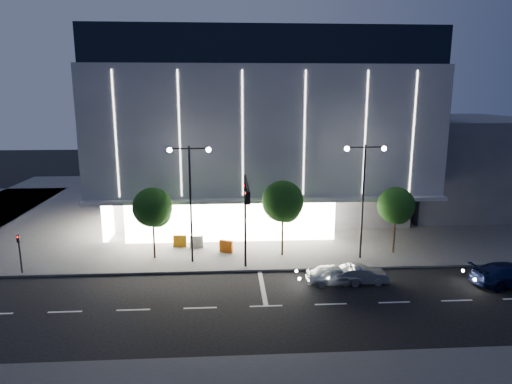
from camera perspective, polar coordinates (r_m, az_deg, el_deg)
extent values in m
plane|color=black|center=(29.94, -2.90, -12.89)|extent=(160.00, 160.00, 0.00)
cube|color=#474747|center=(52.91, 2.17, -1.59)|extent=(70.00, 40.00, 0.15)
cube|color=#4C4C51|center=(52.32, 0.01, 0.43)|extent=(28.00, 21.00, 4.00)
cube|color=gray|center=(49.32, 0.15, 8.51)|extent=(30.00, 25.00, 11.00)
cube|color=black|center=(49.36, 0.16, 16.64)|extent=(29.40, 24.50, 3.00)
cube|color=white|center=(39.30, -3.14, -3.59)|extent=(18.00, 0.40, 3.60)
cube|color=white|center=(45.66, -16.90, -1.86)|extent=(0.40, 10.00, 3.60)
cube|color=gray|center=(37.94, 1.37, -0.88)|extent=(30.00, 2.00, 0.30)
cube|color=white|center=(36.87, 1.44, 7.25)|extent=(24.00, 0.06, 10.00)
cube|color=#4C4C51|center=(57.96, 23.38, 3.59)|extent=(16.00, 20.00, 10.00)
cylinder|color=black|center=(33.23, -1.35, -3.85)|extent=(0.18, 0.18, 7.00)
cylinder|color=black|center=(29.59, -1.16, 1.12)|extent=(0.14, 5.80, 0.14)
cube|color=black|center=(30.40, -1.21, 0.26)|extent=(0.28, 0.18, 0.85)
cube|color=black|center=(28.05, -1.00, -0.75)|extent=(0.28, 0.18, 0.85)
sphere|color=#FF0C0C|center=(30.33, -1.44, 0.81)|extent=(0.14, 0.14, 0.14)
cylinder|color=black|center=(34.22, -8.15, -1.76)|extent=(0.16, 0.16, 9.00)
cylinder|color=black|center=(33.52, -9.57, 5.38)|extent=(1.40, 0.10, 0.10)
cylinder|color=black|center=(33.40, -7.17, 5.43)|extent=(1.40, 0.10, 0.10)
sphere|color=white|center=(33.61, -10.76, 5.18)|extent=(0.36, 0.36, 0.36)
sphere|color=white|center=(33.38, -5.96, 5.28)|extent=(0.36, 0.36, 0.36)
cylinder|color=black|center=(35.61, 13.19, -1.41)|extent=(0.16, 0.16, 9.00)
cylinder|color=black|center=(34.67, 12.42, 5.49)|extent=(1.40, 0.10, 0.10)
cylinder|color=black|center=(35.08, 14.63, 5.45)|extent=(1.40, 0.10, 0.10)
sphere|color=white|center=(34.50, 11.29, 5.33)|extent=(0.36, 0.36, 0.36)
sphere|color=white|center=(35.32, 15.71, 5.27)|extent=(0.36, 0.36, 0.36)
cylinder|color=black|center=(36.64, -27.39, -6.99)|extent=(0.12, 0.12, 3.00)
cube|color=black|center=(36.29, -27.57, -5.20)|extent=(0.22, 0.16, 0.55)
sphere|color=#FF0C0C|center=(36.16, -27.67, -5.02)|extent=(0.10, 0.10, 0.10)
cylinder|color=black|center=(36.24, -12.66, -5.43)|extent=(0.16, 0.16, 3.78)
sphere|color=black|center=(35.62, -12.83, -1.87)|extent=(3.02, 3.02, 3.02)
sphere|color=black|center=(35.90, -12.27, -2.62)|extent=(2.16, 2.16, 2.16)
sphere|color=black|center=(35.60, -13.24, -2.44)|extent=(1.94, 1.94, 1.94)
cylinder|color=black|center=(35.99, 3.32, -5.04)|extent=(0.16, 0.16, 4.06)
sphere|color=black|center=(35.33, 3.37, -1.17)|extent=(3.25, 3.25, 3.25)
sphere|color=black|center=(35.70, 3.79, -2.00)|extent=(2.32, 2.32, 2.32)
sphere|color=black|center=(35.24, 2.98, -1.79)|extent=(2.09, 2.09, 2.09)
cylinder|color=black|center=(38.17, 16.90, -4.88)|extent=(0.16, 0.16, 3.64)
sphere|color=black|center=(37.59, 17.11, -1.62)|extent=(2.91, 2.91, 2.91)
sphere|color=black|center=(38.00, 17.38, -2.30)|extent=(2.08, 2.08, 2.08)
sphere|color=black|center=(37.44, 16.80, -2.14)|extent=(1.87, 1.87, 1.87)
imported|color=#B5B8BD|center=(31.90, 9.81, -10.14)|extent=(3.90, 1.63, 1.32)
imported|color=#A8ABAF|center=(32.36, 12.91, -10.02)|extent=(3.75, 1.32, 1.23)
imported|color=#121A44|center=(35.54, 29.24, -9.02)|extent=(5.38, 2.44, 1.53)
cube|color=#C36C0A|center=(38.75, -9.49, -6.06)|extent=(1.11, 0.31, 1.00)
cube|color=#CD520B|center=(37.03, -3.76, -6.79)|extent=(1.10, 0.68, 1.00)
cube|color=#B8B8B8|center=(38.33, -7.45, -6.20)|extent=(1.12, 0.34, 1.00)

